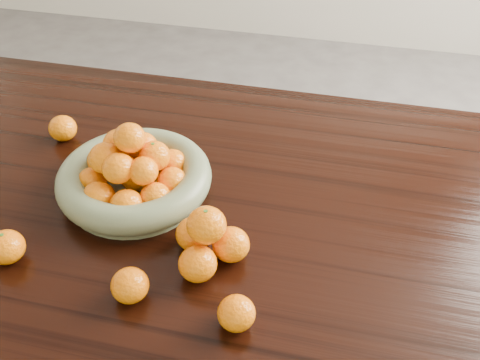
% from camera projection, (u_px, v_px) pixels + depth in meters
% --- Properties ---
extents(dining_table, '(2.00, 1.00, 0.75)m').
position_uv_depth(dining_table, '(247.00, 233.00, 1.21)').
color(dining_table, black).
rests_on(dining_table, ground).
extents(fruit_bowl, '(0.34, 0.34, 0.17)m').
position_uv_depth(fruit_bowl, '(134.00, 175.00, 1.16)').
color(fruit_bowl, '#6F7958').
rests_on(fruit_bowl, dining_table).
extents(orange_pyramid, '(0.15, 0.14, 0.13)m').
position_uv_depth(orange_pyramid, '(207.00, 241.00, 1.00)').
color(orange_pyramid, orange).
rests_on(orange_pyramid, dining_table).
extents(loose_orange_0, '(0.07, 0.07, 0.07)m').
position_uv_depth(loose_orange_0, '(6.00, 247.00, 1.01)').
color(loose_orange_0, orange).
rests_on(loose_orange_0, dining_table).
extents(loose_orange_1, '(0.07, 0.07, 0.06)m').
position_uv_depth(loose_orange_1, '(130.00, 285.00, 0.94)').
color(loose_orange_1, orange).
rests_on(loose_orange_1, dining_table).
extents(loose_orange_2, '(0.07, 0.07, 0.06)m').
position_uv_depth(loose_orange_2, '(236.00, 313.00, 0.90)').
color(loose_orange_2, orange).
rests_on(loose_orange_2, dining_table).
extents(loose_orange_3, '(0.07, 0.07, 0.06)m').
position_uv_depth(loose_orange_3, '(63.00, 128.00, 1.32)').
color(loose_orange_3, orange).
rests_on(loose_orange_3, dining_table).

